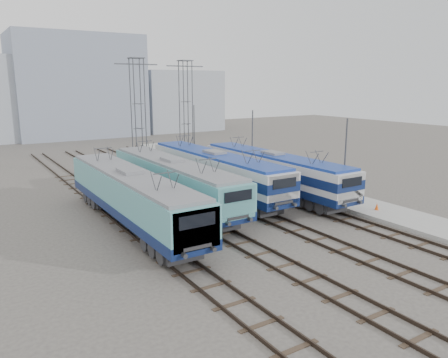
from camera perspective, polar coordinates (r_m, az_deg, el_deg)
The scene contains 14 objects.
ground at distance 28.14m, azimuth 6.10°, elevation -7.50°, with size 160.00×160.00×0.00m, color #514C47.
platform at distance 40.31m, azimuth 10.48°, elevation -1.29°, with size 4.00×70.00×0.30m, color #9E9E99.
locomotive_far_left at distance 29.63m, azimuth -11.94°, elevation -2.02°, with size 2.93×18.50×3.48m.
locomotive_center_left at distance 33.94m, azimuth -6.54°, elevation -0.07°, with size 2.87×18.15×3.42m.
locomotive_center_right at distance 37.08m, azimuth -1.10°, elevation 1.20°, with size 2.91×18.41×3.46m.
locomotive_far_right at distance 37.83m, azimuth 6.50°, elevation 1.22°, with size 2.80×17.69×3.32m.
catenary_tower_west at distance 45.86m, azimuth -11.14°, elevation 8.54°, with size 4.50×1.20×12.00m.
catenary_tower_east at distance 50.35m, azimuth -4.99°, elevation 9.05°, with size 4.50×1.20×12.00m.
mast_front at distance 34.38m, azimuth 15.49°, elevation 1.82°, with size 0.12×0.12×7.00m, color #3F4247.
mast_mid at distance 43.25m, azimuth 3.70°, elevation 4.34°, with size 0.12×0.12×7.00m, color #3F4247.
mast_rear at distance 53.35m, azimuth -3.90°, elevation 5.86°, with size 0.12×0.12×7.00m, color #3F4247.
safety_cone at distance 34.51m, azimuth 19.34°, elevation -3.39°, with size 0.30×0.30×0.53m, color #F1540F.
building_center at distance 85.19m, azimuth -18.64°, elevation 11.40°, with size 22.00×14.00×18.00m, color #848EA1.
building_east at distance 92.14m, azimuth -6.18°, elevation 10.12°, with size 16.00×12.00×12.00m, color #9BA3AE.
Camera 1 is at (-16.53, -20.68, 9.54)m, focal length 35.00 mm.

